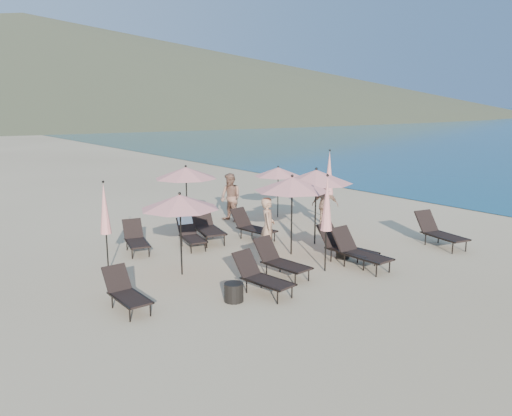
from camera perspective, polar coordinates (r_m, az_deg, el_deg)
ground at (r=14.08m, az=9.39°, el=-6.57°), size 800.00×800.00×0.00m
volcanic_headland at (r=322.98m, az=-22.76°, el=14.59°), size 690.00×690.00×55.00m
lounger_0 at (r=11.32m, az=-14.66°, el=-9.23°), size 0.60×1.48×0.84m
lounger_1 at (r=11.85m, az=0.60°, el=-7.74°), size 0.84×1.66×0.91m
lounger_2 at (r=12.99m, az=2.79°, el=-5.96°), size 0.80×1.68×0.93m
lounger_3 at (r=13.96m, az=11.69°, el=-4.78°), size 0.73×1.77×1.01m
lounger_4 at (r=14.36m, az=10.12°, el=-4.26°), size 0.90×1.83×1.01m
lounger_5 at (r=16.74m, az=20.19°, el=-2.52°), size 1.00×1.87×1.02m
lounger_6 at (r=15.57m, az=-13.58°, el=-3.38°), size 0.93×1.64×0.89m
lounger_7 at (r=15.82m, az=-7.55°, el=-2.79°), size 0.82×1.59×0.94m
lounger_8 at (r=16.45m, az=-5.64°, el=-2.01°), size 1.11×1.97×1.07m
lounger_9 at (r=16.58m, az=-0.47°, el=-2.04°), size 0.89×1.74×0.95m
umbrella_open_0 at (r=12.88m, az=-8.70°, el=0.71°), size 2.05×2.05×2.20m
umbrella_open_1 at (r=14.55m, az=4.15°, el=2.76°), size 2.23×2.23×2.40m
umbrella_open_2 at (r=15.74m, az=6.90°, el=3.60°), size 2.30×2.30×2.47m
umbrella_open_3 at (r=17.48m, az=-8.02°, el=4.00°), size 2.19×2.19×2.35m
umbrella_open_4 at (r=19.62m, az=2.54°, el=4.15°), size 1.92×1.92×2.06m
umbrella_closed_0 at (r=13.16m, az=8.10°, el=0.42°), size 0.31×0.31×2.63m
umbrella_closed_1 at (r=18.13m, az=8.35°, el=3.94°), size 0.33×0.33×2.85m
umbrella_closed_2 at (r=13.54m, az=-16.91°, el=-0.12°), size 0.29×0.29×2.47m
side_table_0 at (r=11.45m, az=-2.55°, el=-9.59°), size 0.45×0.45×0.43m
side_table_1 at (r=14.75m, az=9.89°, el=-4.91°), size 0.40×0.40×0.41m
beachgoer_a at (r=14.63m, az=1.37°, el=-2.16°), size 0.72×0.76×1.75m
beachgoer_b at (r=19.04m, az=-2.93°, el=1.20°), size 0.82×0.99×1.85m
beachgoer_c at (r=18.30m, az=7.91°, el=0.33°), size 0.93×0.98×1.64m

